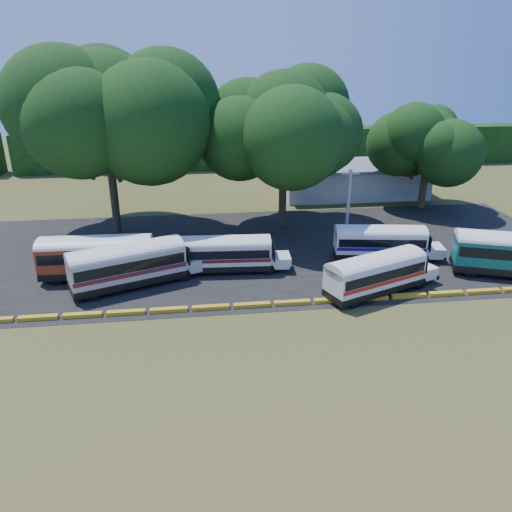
{
  "coord_description": "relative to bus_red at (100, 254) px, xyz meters",
  "views": [
    {
      "loc": [
        -2.23,
        -31.1,
        17.36
      ],
      "look_at": [
        2.44,
        6.0,
        1.94
      ],
      "focal_mm": 35.0,
      "sensor_mm": 36.0,
      "label": 1
    }
  ],
  "objects": [
    {
      "name": "tree_center",
      "position": [
        17.04,
        11.24,
        9.0
      ],
      "size": [
        12.85,
        12.85,
        15.81
      ],
      "color": "#382D1C",
      "rests_on": "ground"
    },
    {
      "name": "treeline_backdrop",
      "position": [
        10.16,
        40.35,
        0.94
      ],
      "size": [
        130.0,
        4.0,
        6.0
      ],
      "color": "black",
      "rests_on": "ground"
    },
    {
      "name": "bus_cream_west",
      "position": [
        2.63,
        -1.97,
        -0.05
      ],
      "size": [
        11.03,
        6.39,
        3.55
      ],
      "rotation": [
        0.0,
        0.0,
        0.37
      ],
      "color": "black",
      "rests_on": "ground"
    },
    {
      "name": "bus_white_red",
      "position": [
        21.41,
        -5.65,
        -0.23
      ],
      "size": [
        10.02,
        5.89,
        3.23
      ],
      "rotation": [
        0.0,
        0.0,
        0.38
      ],
      "color": "black",
      "rests_on": "ground"
    },
    {
      "name": "terminal_building",
      "position": [
        28.16,
        22.35,
        -0.03
      ],
      "size": [
        19.0,
        9.0,
        4.0
      ],
      "color": "beige",
      "rests_on": "ground"
    },
    {
      "name": "bus_white_blue",
      "position": [
        24.16,
        0.84,
        -0.27
      ],
      "size": [
        9.87,
        3.8,
        3.16
      ],
      "rotation": [
        0.0,
        0.0,
        -0.15
      ],
      "color": "black",
      "rests_on": "ground"
    },
    {
      "name": "tree_east",
      "position": [
        34.57,
        15.53,
        5.84
      ],
      "size": [
        9.63,
        9.63,
        11.47
      ],
      "color": "#382D1C",
      "rests_on": "ground"
    },
    {
      "name": "bus_cream_east",
      "position": [
        10.34,
        0.01,
        -0.3
      ],
      "size": [
        9.61,
        2.9,
        3.12
      ],
      "rotation": [
        0.0,
        0.0,
        -0.06
      ],
      "color": "black",
      "rests_on": "ground"
    },
    {
      "name": "tree_west",
      "position": [
        -0.18,
        11.37,
        10.25
      ],
      "size": [
        14.66,
        14.66,
        17.72
      ],
      "color": "#382D1C",
      "rests_on": "ground"
    },
    {
      "name": "bus_red",
      "position": [
        0.0,
        0.0,
        0.0
      ],
      "size": [
        11.02,
        3.05,
        3.6
      ],
      "rotation": [
        0.0,
        0.0,
        -0.03
      ],
      "color": "black",
      "rests_on": "ground"
    },
    {
      "name": "utility_pole",
      "position": [
        21.97,
        4.33,
        1.77
      ],
      "size": [
        1.6,
        0.3,
        7.43
      ],
      "color": "gray",
      "rests_on": "ground"
    },
    {
      "name": "ground",
      "position": [
        10.16,
        -7.65,
        -2.06
      ],
      "size": [
        160.0,
        160.0,
        0.0
      ],
      "primitive_type": "plane",
      "color": "#3E4A18",
      "rests_on": "ground"
    },
    {
      "name": "asphalt_strip",
      "position": [
        11.16,
        4.35,
        -2.05
      ],
      "size": [
        64.0,
        24.0,
        0.02
      ],
      "primitive_type": "cube",
      "color": "black",
      "rests_on": "ground"
    },
    {
      "name": "curb",
      "position": [
        10.16,
        -6.65,
        -1.91
      ],
      "size": [
        53.7,
        0.45,
        0.3
      ],
      "color": "#C09316",
      "rests_on": "ground"
    }
  ]
}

